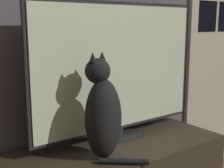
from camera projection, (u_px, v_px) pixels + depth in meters
The scene contains 3 objects.
tv at pixel (119, 70), 1.72m from camera, with size 1.07×0.15×0.76m.
cat at pixel (102, 114), 1.49m from camera, with size 0.25×0.31×0.52m.
door at pixel (223, 39), 2.51m from camera, with size 0.84×0.04×2.05m.
Camera 1 is at (-0.93, -0.32, 1.16)m, focal length 50.00 mm.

